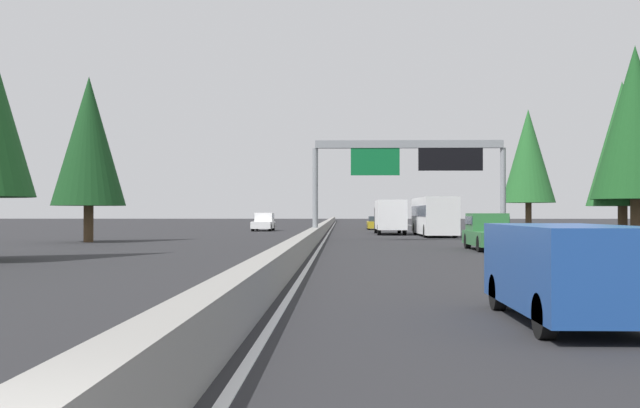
% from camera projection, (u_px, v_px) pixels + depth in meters
% --- Properties ---
extents(ground_plane, '(320.00, 320.00, 0.00)m').
position_uv_depth(ground_plane, '(324.00, 235.00, 62.90)').
color(ground_plane, '#262628').
extents(median_barrier, '(180.00, 0.56, 0.90)m').
position_uv_depth(median_barrier, '(326.00, 226.00, 82.90)').
color(median_barrier, gray).
rests_on(median_barrier, ground).
extents(shoulder_stripe_right, '(160.00, 0.16, 0.01)m').
position_uv_depth(shoulder_stripe_right, '(446.00, 232.00, 72.56)').
color(shoulder_stripe_right, silver).
rests_on(shoulder_stripe_right, ground).
extents(shoulder_stripe_median, '(160.00, 0.16, 0.01)m').
position_uv_depth(shoulder_stripe_median, '(329.00, 232.00, 72.88)').
color(shoulder_stripe_median, silver).
rests_on(shoulder_stripe_median, ground).
extents(sign_gantry_overhead, '(0.50, 12.68, 6.64)m').
position_uv_depth(sign_gantry_overhead, '(412.00, 161.00, 49.61)').
color(sign_gantry_overhead, gray).
rests_on(sign_gantry_overhead, ground).
extents(minivan_far_center, '(5.00, 1.95, 1.69)m').
position_uv_depth(minivan_far_center, '(568.00, 268.00, 13.06)').
color(minivan_far_center, '#1E4793').
rests_on(minivan_far_center, ground).
extents(pickup_far_left, '(5.60, 2.00, 1.86)m').
position_uv_depth(pickup_far_left, '(489.00, 232.00, 38.41)').
color(pickup_far_left, '#2D6B38').
rests_on(pickup_far_left, ground).
extents(bus_mid_center, '(11.50, 2.55, 3.10)m').
position_uv_depth(bus_mid_center, '(434.00, 215.00, 60.95)').
color(bus_mid_center, white).
rests_on(bus_mid_center, ground).
extents(sedan_distant_a, '(4.40, 1.80, 1.47)m').
position_uv_depth(sedan_distant_a, '(375.00, 223.00, 83.81)').
color(sedan_distant_a, '#AD931E').
rests_on(sedan_distant_a, ground).
extents(box_truck_mid_right, '(8.50, 2.40, 2.95)m').
position_uv_depth(box_truck_mid_right, '(390.00, 216.00, 65.56)').
color(box_truck_mid_right, white).
rests_on(box_truck_mid_right, ground).
extents(oncoming_near, '(5.60, 2.00, 1.86)m').
position_uv_depth(oncoming_near, '(264.00, 222.00, 78.12)').
color(oncoming_near, white).
rests_on(oncoming_near, ground).
extents(conifer_right_near, '(5.48, 5.48, 12.45)m').
position_uv_depth(conifer_right_near, '(635.00, 122.00, 47.46)').
color(conifer_right_near, '#4C3823').
rests_on(conifer_right_near, ground).
extents(conifer_right_mid, '(4.67, 4.67, 10.60)m').
position_uv_depth(conifer_right_mid, '(622.00, 144.00, 49.94)').
color(conifer_right_mid, '#4C3823').
rests_on(conifer_right_mid, ground).
extents(conifer_right_far, '(6.00, 6.00, 13.64)m').
position_uv_depth(conifer_right_far, '(528.00, 156.00, 85.73)').
color(conifer_right_far, '#4C3823').
rests_on(conifer_right_far, ground).
extents(conifer_left_near, '(4.68, 4.68, 10.63)m').
position_uv_depth(conifer_left_near, '(89.00, 141.00, 48.35)').
color(conifer_left_near, '#4C3823').
rests_on(conifer_left_near, ground).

